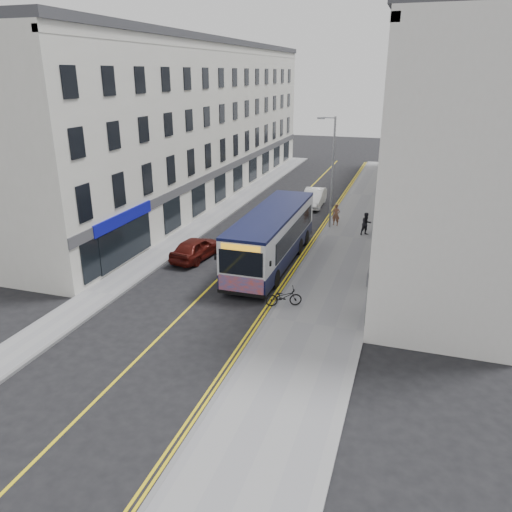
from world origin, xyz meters
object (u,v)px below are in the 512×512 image
Objects in this scene: streetlamp at (332,169)px; bicycle at (284,297)px; pedestrian_near at (336,215)px; pedestrian_far at (366,224)px; city_bus at (272,236)px; car_white at (314,198)px; car_maroon at (196,248)px.

bicycle is at bearing -89.04° from streetlamp.
pedestrian_near is 1.00× the size of pedestrian_far.
city_bus is (-1.98, -8.20, -2.61)m from streetlamp.
car_white is at bearing 91.56° from city_bus.
pedestrian_far is at bearing -21.62° from streetlamp.
car_white is at bearing -15.33° from bicycle.
bicycle is 8.46m from car_maroon.
city_bus reaches higher than pedestrian_near.
car_maroon is (-9.43, -7.75, -0.22)m from pedestrian_far.
pedestrian_near is 6.12m from car_white.
pedestrian_near is at bearing -119.02° from car_maroon.
streetlamp reaches higher than pedestrian_far.
streetlamp is 8.83m from city_bus.
pedestrian_far reaches higher than car_maroon.
streetlamp is 1.94× the size of car_maroon.
streetlamp is 11.66m from car_maroon.
car_white is at bearing 111.47° from streetlamp.
bicycle is at bearing -84.33° from car_white.
car_white is 1.10× the size of car_maroon.
city_bus is 2.45× the size of car_white.
city_bus is 4.82m from car_maroon.
city_bus reaches higher than bicycle.
pedestrian_far is 12.21m from car_maroon.
car_white is (-2.79, 5.44, -0.17)m from pedestrian_near.
pedestrian_near is 2.92m from pedestrian_far.
pedestrian_near is at bearing 74.70° from city_bus.
pedestrian_far is 0.35× the size of car_white.
car_maroon is (-4.26, -14.88, -0.05)m from car_white.
city_bus is at bearing -90.24° from car_white.
pedestrian_far reaches higher than car_white.
streetlamp is 4.49× the size of bicycle.
car_maroon is at bearing 31.43° from bicycle.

